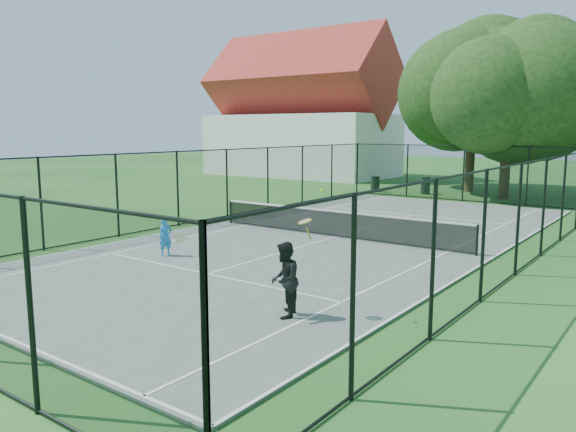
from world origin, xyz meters
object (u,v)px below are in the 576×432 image
Objects in this scene: player_black at (285,280)px; trash_bin_left at (375,184)px; tennis_net at (336,223)px; player_blue at (166,237)px; trash_bin_right at (425,185)px.

trash_bin_left is at bearing 113.39° from player_black.
player_blue is at bearing -114.74° from tennis_net.
player_black is at bearing -66.61° from trash_bin_left.
player_black reaches higher than player_blue.
trash_bin_right reaches higher than trash_bin_left.
tennis_net is 15.24m from trash_bin_right.
player_black is (6.23, -2.35, 0.20)m from player_blue.
player_black is at bearing -73.89° from trash_bin_right.
player_black is (9.60, -22.19, 0.35)m from trash_bin_left.
tennis_net is 6.13m from player_blue.
player_blue reaches higher than tennis_net.
player_blue is at bearing 159.36° from player_black.
trash_bin_right is at bearing 106.11° from player_black.
trash_bin_right is (2.99, 0.68, 0.03)m from trash_bin_left.
trash_bin_left is 0.37× the size of player_black.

